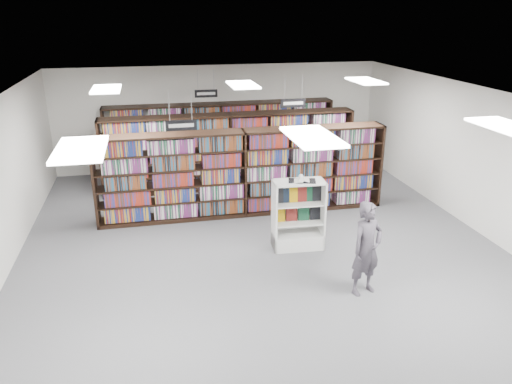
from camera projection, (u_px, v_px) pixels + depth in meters
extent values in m
plane|color=#5A5A5F|center=(262.00, 248.00, 10.60)|extent=(12.00, 12.00, 0.00)
cube|color=silver|center=(263.00, 97.00, 9.49)|extent=(10.00, 12.00, 0.10)
cube|color=silver|center=(219.00, 117.00, 15.54)|extent=(10.00, 0.10, 3.20)
cube|color=silver|center=(409.00, 382.00, 4.54)|extent=(10.00, 0.10, 3.20)
cube|color=silver|center=(482.00, 162.00, 11.04)|extent=(0.10, 12.00, 3.20)
cube|color=black|center=(244.00, 173.00, 12.07)|extent=(7.00, 0.60, 2.10)
cube|color=maroon|center=(244.00, 173.00, 12.07)|extent=(6.88, 0.42, 1.98)
cube|color=black|center=(230.00, 151.00, 13.90)|extent=(7.00, 0.60, 2.10)
cube|color=maroon|center=(230.00, 151.00, 13.90)|extent=(6.88, 0.42, 1.98)
cube|color=black|center=(221.00, 137.00, 15.46)|extent=(7.00, 0.60, 2.10)
cube|color=maroon|center=(221.00, 137.00, 15.46)|extent=(6.88, 0.42, 1.98)
cylinder|color=#B2B2B7|center=(169.00, 107.00, 10.16)|extent=(0.01, 0.01, 0.58)
cylinder|color=#B2B2B7|center=(191.00, 106.00, 10.25)|extent=(0.01, 0.01, 0.58)
cube|color=black|center=(181.00, 125.00, 10.34)|extent=(0.65, 0.02, 0.22)
cube|color=silver|center=(181.00, 126.00, 10.33)|extent=(0.52, 0.00, 0.08)
cylinder|color=#B2B2B7|center=(285.00, 88.00, 12.59)|extent=(0.01, 0.01, 0.58)
cylinder|color=#B2B2B7|center=(302.00, 87.00, 12.68)|extent=(0.01, 0.01, 0.58)
cube|color=black|center=(293.00, 103.00, 12.78)|extent=(0.65, 0.02, 0.22)
cube|color=silver|center=(293.00, 103.00, 12.76)|extent=(0.52, 0.00, 0.08)
cylinder|color=#B2B2B7|center=(198.00, 80.00, 14.03)|extent=(0.01, 0.01, 0.58)
cylinder|color=#B2B2B7|center=(214.00, 79.00, 14.12)|extent=(0.01, 0.01, 0.58)
cube|color=black|center=(206.00, 94.00, 14.21)|extent=(0.65, 0.02, 0.22)
cube|color=silver|center=(206.00, 94.00, 14.20)|extent=(0.52, 0.00, 0.08)
cube|color=white|center=(81.00, 149.00, 6.15)|extent=(0.60, 1.20, 0.04)
cube|color=white|center=(312.00, 137.00, 6.75)|extent=(0.60, 1.20, 0.04)
cube|color=white|center=(506.00, 126.00, 7.35)|extent=(0.60, 1.20, 0.04)
cube|color=white|center=(106.00, 89.00, 10.74)|extent=(0.60, 1.20, 0.04)
cube|color=white|center=(243.00, 85.00, 11.34)|extent=(0.60, 1.20, 0.04)
cube|color=white|center=(366.00, 81.00, 11.93)|extent=(0.60, 1.20, 0.04)
cube|color=silver|center=(297.00, 240.00, 10.61)|extent=(1.09, 0.59, 0.32)
cube|color=silver|center=(274.00, 216.00, 10.33)|extent=(0.07, 0.53, 1.49)
cube|color=silver|center=(322.00, 213.00, 10.48)|extent=(0.07, 0.53, 1.49)
cube|color=silver|center=(295.00, 210.00, 10.64)|extent=(1.06, 0.09, 1.49)
cube|color=silver|center=(299.00, 182.00, 10.15)|extent=(1.09, 0.59, 0.03)
cube|color=silver|center=(298.00, 222.00, 10.46)|extent=(1.01, 0.54, 0.02)
cube|color=silver|center=(299.00, 203.00, 10.32)|extent=(1.01, 0.54, 0.02)
cube|color=black|center=(279.00, 196.00, 10.24)|extent=(0.22, 0.09, 0.32)
cube|color=black|center=(287.00, 195.00, 10.27)|extent=(0.22, 0.09, 0.32)
cube|color=#E2A50A|center=(294.00, 195.00, 10.29)|extent=(0.22, 0.09, 0.32)
cube|color=maroon|center=(302.00, 194.00, 10.31)|extent=(0.22, 0.09, 0.32)
cube|color=#16472D|center=(310.00, 194.00, 10.34)|extent=(0.22, 0.09, 0.32)
cube|color=black|center=(317.00, 193.00, 10.36)|extent=(0.22, 0.09, 0.32)
cube|color=#E2A50A|center=(279.00, 215.00, 10.39)|extent=(0.24, 0.07, 0.30)
cube|color=maroon|center=(292.00, 214.00, 10.43)|extent=(0.24, 0.07, 0.30)
cube|color=#16472D|center=(304.00, 213.00, 10.47)|extent=(0.24, 0.07, 0.30)
cube|color=black|center=(316.00, 213.00, 10.51)|extent=(0.24, 0.07, 0.30)
cube|color=black|center=(302.00, 181.00, 10.16)|extent=(0.61, 0.45, 0.01)
cube|color=white|center=(296.00, 181.00, 10.13)|extent=(0.31, 0.35, 0.05)
cube|color=white|center=(308.00, 180.00, 10.18)|extent=(0.31, 0.35, 0.07)
cylinder|color=white|center=(301.00, 178.00, 10.14)|extent=(0.17, 0.30, 0.10)
imported|color=#454049|center=(367.00, 249.00, 8.68)|extent=(0.73, 0.59, 1.72)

